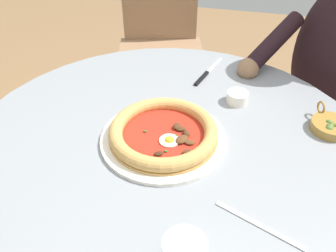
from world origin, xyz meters
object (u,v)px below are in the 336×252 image
(steak_knife, at_px, (205,75))
(fork_utensil, at_px, (259,225))
(cafe_chair_spare_far, at_px, (161,36))
(pizza_on_plate, at_px, (163,134))
(ramekin_capers, at_px, (237,97))
(diner_person, at_px, (326,110))
(dining_table, at_px, (167,179))
(olive_pan, at_px, (331,126))

(steak_knife, xyz_separation_m, fork_utensil, (-0.19, 0.53, -0.00))
(fork_utensil, relative_size, cafe_chair_spare_far, 0.19)
(pizza_on_plate, xyz_separation_m, steak_knife, (-0.05, -0.34, -0.02))
(pizza_on_plate, xyz_separation_m, cafe_chair_spare_far, (0.27, -0.99, -0.20))
(pizza_on_plate, xyz_separation_m, fork_utensil, (-0.24, 0.19, -0.02))
(ramekin_capers, bearing_deg, steak_knife, -48.73)
(steak_knife, bearing_deg, diner_person, -158.20)
(dining_table, bearing_deg, steak_knife, -97.31)
(steak_knife, relative_size, diner_person, 0.17)
(dining_table, distance_m, cafe_chair_spare_far, 1.03)
(cafe_chair_spare_far, bearing_deg, ramekin_capers, 119.13)
(fork_utensil, bearing_deg, ramekin_capers, -79.28)
(olive_pan, xyz_separation_m, cafe_chair_spare_far, (0.68, -0.85, -0.20))
(steak_knife, bearing_deg, cafe_chair_spare_far, -63.65)
(steak_knife, relative_size, fork_utensil, 1.15)
(ramekin_capers, xyz_separation_m, cafe_chair_spare_far, (0.44, -0.78, -0.20))
(ramekin_capers, xyz_separation_m, diner_person, (-0.32, -0.30, -0.20))
(steak_knife, distance_m, diner_person, 0.50)
(ramekin_capers, xyz_separation_m, fork_utensil, (-0.08, 0.41, -0.02))
(dining_table, relative_size, diner_person, 0.86)
(cafe_chair_spare_far, bearing_deg, diner_person, 147.70)
(dining_table, relative_size, ramekin_capers, 17.06)
(pizza_on_plate, distance_m, diner_person, 0.74)
(steak_knife, relative_size, ramekin_capers, 3.32)
(dining_table, height_order, steak_knife, steak_knife)
(pizza_on_plate, bearing_deg, ramekin_capers, -127.32)
(fork_utensil, height_order, cafe_chair_spare_far, cafe_chair_spare_far)
(pizza_on_plate, height_order, cafe_chair_spare_far, cafe_chair_spare_far)
(ramekin_capers, bearing_deg, fork_utensil, 100.72)
(ramekin_capers, bearing_deg, diner_person, -137.17)
(ramekin_capers, height_order, olive_pan, olive_pan)
(olive_pan, distance_m, diner_person, 0.43)
(diner_person, height_order, cafe_chair_spare_far, diner_person)
(pizza_on_plate, relative_size, steak_knife, 1.55)
(dining_table, distance_m, diner_person, 0.70)
(pizza_on_plate, bearing_deg, steak_knife, -98.53)
(fork_utensil, bearing_deg, diner_person, -109.27)
(steak_knife, bearing_deg, olive_pan, 151.01)
(dining_table, height_order, olive_pan, olive_pan)
(cafe_chair_spare_far, bearing_deg, steak_knife, 116.35)
(ramekin_capers, bearing_deg, cafe_chair_spare_far, -60.87)
(olive_pan, bearing_deg, diner_person, -102.50)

